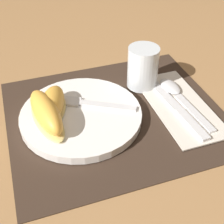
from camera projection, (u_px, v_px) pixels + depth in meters
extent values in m
plane|color=#A37547|center=(115.00, 115.00, 0.61)|extent=(3.00, 3.00, 0.00)
cube|color=#38281E|center=(115.00, 114.00, 0.61)|extent=(0.41, 0.36, 0.00)
cylinder|color=white|center=(81.00, 115.00, 0.59)|extent=(0.23, 0.23, 0.02)
cylinder|color=silver|center=(143.00, 67.00, 0.66)|extent=(0.07, 0.07, 0.09)
cylinder|color=#F9AD19|center=(142.00, 76.00, 0.67)|extent=(0.05, 0.05, 0.04)
cube|color=silver|center=(179.00, 105.00, 0.63)|extent=(0.11, 0.23, 0.00)
cube|color=silver|center=(192.00, 124.00, 0.58)|extent=(0.02, 0.09, 0.01)
cube|color=silver|center=(161.00, 91.00, 0.66)|extent=(0.03, 0.14, 0.01)
cube|color=silver|center=(194.00, 112.00, 0.61)|extent=(0.02, 0.12, 0.01)
ellipsoid|color=silver|center=(170.00, 86.00, 0.67)|extent=(0.04, 0.06, 0.01)
cube|color=silver|center=(108.00, 106.00, 0.60)|extent=(0.10, 0.07, 0.00)
cube|color=silver|center=(64.00, 101.00, 0.61)|extent=(0.07, 0.06, 0.00)
ellipsoid|color=#F4DB84|center=(53.00, 111.00, 0.59)|extent=(0.08, 0.12, 0.01)
ellipsoid|color=#F9B242|center=(52.00, 104.00, 0.57)|extent=(0.08, 0.11, 0.04)
ellipsoid|color=#F4DB84|center=(47.00, 118.00, 0.57)|extent=(0.07, 0.14, 0.01)
ellipsoid|color=#F9B242|center=(45.00, 110.00, 0.56)|extent=(0.06, 0.13, 0.05)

